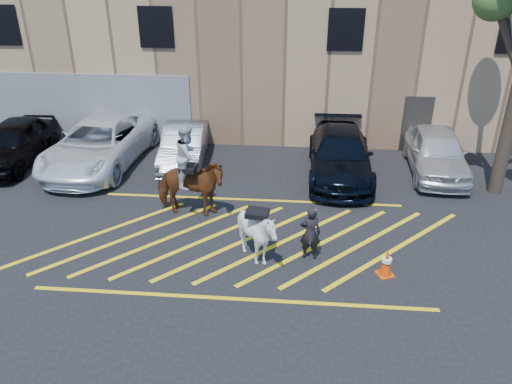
# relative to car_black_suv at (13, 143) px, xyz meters

# --- Properties ---
(ground) EXTENTS (90.00, 90.00, 0.00)m
(ground) POSITION_rel_car_black_suv_xyz_m (9.06, -4.47, -0.80)
(ground) COLOR black
(ground) RESTS_ON ground
(car_black_suv) EXTENTS (2.02, 4.74, 1.60)m
(car_black_suv) POSITION_rel_car_black_suv_xyz_m (0.00, 0.00, 0.00)
(car_black_suv) COLOR black
(car_black_suv) RESTS_ON ground
(car_white_pickup) EXTENTS (3.14, 6.12, 1.65)m
(car_white_pickup) POSITION_rel_car_black_suv_xyz_m (3.24, 0.11, 0.03)
(car_white_pickup) COLOR white
(car_white_pickup) RESTS_ON ground
(car_silver_sedan) EXTENTS (1.84, 4.35, 1.40)m
(car_silver_sedan) POSITION_rel_car_black_suv_xyz_m (6.30, 0.57, -0.10)
(car_silver_sedan) COLOR gray
(car_silver_sedan) RESTS_ON ground
(car_blue_suv) EXTENTS (2.23, 5.33, 1.54)m
(car_blue_suv) POSITION_rel_car_black_suv_xyz_m (11.98, -0.02, -0.03)
(car_blue_suv) COLOR black
(car_blue_suv) RESTS_ON ground
(car_white_suv) EXTENTS (2.11, 4.70, 1.57)m
(car_white_suv) POSITION_rel_car_black_suv_xyz_m (15.41, 0.50, -0.01)
(car_white_suv) COLOR silver
(car_white_suv) RESTS_ON ground
(handler) EXTENTS (0.55, 0.36, 1.49)m
(handler) POSITION_rel_car_black_suv_xyz_m (10.89, -5.39, -0.05)
(handler) COLOR black
(handler) RESTS_ON ground
(warehouse) EXTENTS (32.42, 10.20, 7.30)m
(warehouse) POSITION_rel_car_black_suv_xyz_m (9.05, 7.52, 2.85)
(warehouse) COLOR tan
(warehouse) RESTS_ON ground
(hatching_zone) EXTENTS (12.60, 5.12, 0.01)m
(hatching_zone) POSITION_rel_car_black_suv_xyz_m (9.06, -4.77, -0.79)
(hatching_zone) COLOR yellow
(hatching_zone) RESTS_ON ground
(mounted_bay) EXTENTS (2.23, 1.14, 2.86)m
(mounted_bay) POSITION_rel_car_black_suv_xyz_m (7.35, -3.40, 0.36)
(mounted_bay) COLOR brown
(mounted_bay) RESTS_ON ground
(saddled_white) EXTENTS (1.45, 1.59, 1.58)m
(saddled_white) POSITION_rel_car_black_suv_xyz_m (9.54, -5.66, -0.00)
(saddled_white) COLOR white
(saddled_white) RESTS_ON ground
(traffic_cone) EXTENTS (0.49, 0.49, 0.73)m
(traffic_cone) POSITION_rel_car_black_suv_xyz_m (12.78, -6.01, -0.43)
(traffic_cone) COLOR #E25409
(traffic_cone) RESTS_ON ground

